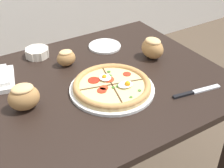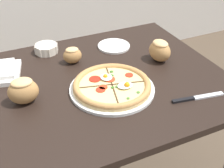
# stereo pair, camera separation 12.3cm
# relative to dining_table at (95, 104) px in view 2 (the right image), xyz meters

# --- Properties ---
(dining_table) EXTENTS (1.11, 0.87, 0.76)m
(dining_table) POSITION_rel_dining_table_xyz_m (0.00, 0.00, 0.00)
(dining_table) COLOR black
(dining_table) RESTS_ON ground_plane
(pizza) EXTENTS (0.34, 0.34, 0.05)m
(pizza) POSITION_rel_dining_table_xyz_m (0.04, -0.09, 0.14)
(pizza) COLOR white
(pizza) RESTS_ON dining_table
(ramekin_bowl) EXTENTS (0.11, 0.11, 0.04)m
(ramekin_bowl) POSITION_rel_dining_table_xyz_m (-0.11, 0.34, 0.14)
(ramekin_bowl) COLOR silver
(ramekin_bowl) RESTS_ON dining_table
(bread_piece_near) EXTENTS (0.12, 0.10, 0.10)m
(bread_piece_near) POSITION_rel_dining_table_xyz_m (-0.29, -0.02, 0.17)
(bread_piece_near) COLOR #B27F47
(bread_piece_near) RESTS_ON dining_table
(bread_piece_mid) EXTENTS (0.09, 0.07, 0.08)m
(bread_piece_mid) POSITION_rel_dining_table_xyz_m (-0.03, 0.19, 0.16)
(bread_piece_mid) COLOR #B27F47
(bread_piece_mid) RESTS_ON dining_table
(bread_piece_far) EXTENTS (0.11, 0.13, 0.10)m
(bread_piece_far) POSITION_rel_dining_table_xyz_m (0.34, 0.04, 0.17)
(bread_piece_far) COLOR #B27F47
(bread_piece_far) RESTS_ON dining_table
(knife_main) EXTENTS (0.22, 0.05, 0.01)m
(knife_main) POSITION_rel_dining_table_xyz_m (0.32, -0.28, 0.12)
(knife_main) COLOR silver
(knife_main) RESTS_ON dining_table
(side_saucer) EXTENTS (0.16, 0.16, 0.01)m
(side_saucer) POSITION_rel_dining_table_xyz_m (0.21, 0.25, 0.12)
(side_saucer) COLOR white
(side_saucer) RESTS_ON dining_table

